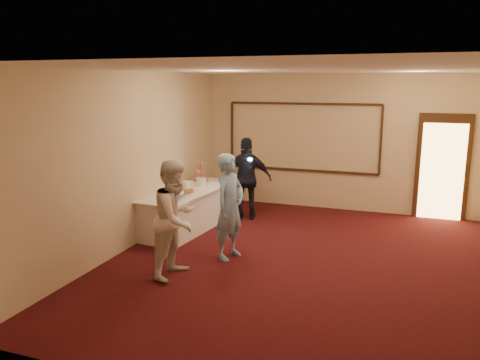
{
  "coord_description": "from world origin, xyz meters",
  "views": [
    {
      "loc": [
        1.39,
        -6.91,
        2.81
      ],
      "look_at": [
        -1.27,
        0.58,
        1.15
      ],
      "focal_mm": 35.0,
      "sensor_mm": 36.0,
      "label": 1
    }
  ],
  "objects_px": {
    "plate_stack_a": "(184,186)",
    "tart": "(188,192)",
    "woman": "(176,219)",
    "man": "(230,207)",
    "guest": "(247,179)",
    "cupcake_stand": "(201,173)",
    "plate_stack_b": "(201,182)",
    "pavlova_tray": "(175,194)",
    "buffet_table": "(188,209)"
  },
  "relations": [
    {
      "from": "buffet_table",
      "to": "woman",
      "type": "xyz_separation_m",
      "value": [
        0.84,
        -2.13,
        0.48
      ]
    },
    {
      "from": "plate_stack_a",
      "to": "woman",
      "type": "xyz_separation_m",
      "value": [
        0.9,
        -2.09,
        0.01
      ]
    },
    {
      "from": "plate_stack_a",
      "to": "tart",
      "type": "bearing_deg",
      "value": -50.14
    },
    {
      "from": "plate_stack_a",
      "to": "man",
      "type": "height_order",
      "value": "man"
    },
    {
      "from": "tart",
      "to": "man",
      "type": "height_order",
      "value": "man"
    },
    {
      "from": "plate_stack_a",
      "to": "tart",
      "type": "distance_m",
      "value": 0.26
    },
    {
      "from": "buffet_table",
      "to": "man",
      "type": "relative_size",
      "value": 1.5
    },
    {
      "from": "plate_stack_b",
      "to": "man",
      "type": "distance_m",
      "value": 2.03
    },
    {
      "from": "plate_stack_b",
      "to": "woman",
      "type": "xyz_separation_m",
      "value": [
        0.74,
        -2.54,
        0.01
      ]
    },
    {
      "from": "plate_stack_a",
      "to": "woman",
      "type": "relative_size",
      "value": 0.12
    },
    {
      "from": "pavlova_tray",
      "to": "guest",
      "type": "xyz_separation_m",
      "value": [
        0.77,
        1.74,
        -0.0
      ]
    },
    {
      "from": "buffet_table",
      "to": "guest",
      "type": "xyz_separation_m",
      "value": [
        0.87,
        1.01,
        0.47
      ]
    },
    {
      "from": "pavlova_tray",
      "to": "woman",
      "type": "relative_size",
      "value": 0.33
    },
    {
      "from": "man",
      "to": "plate_stack_b",
      "type": "bearing_deg",
      "value": 52.73
    },
    {
      "from": "plate_stack_a",
      "to": "tart",
      "type": "relative_size",
      "value": 0.78
    },
    {
      "from": "plate_stack_b",
      "to": "tart",
      "type": "relative_size",
      "value": 0.76
    },
    {
      "from": "woman",
      "to": "guest",
      "type": "bearing_deg",
      "value": 4.91
    },
    {
      "from": "buffet_table",
      "to": "man",
      "type": "distance_m",
      "value": 1.85
    },
    {
      "from": "cupcake_stand",
      "to": "woman",
      "type": "bearing_deg",
      "value": -72.18
    },
    {
      "from": "plate_stack_b",
      "to": "buffet_table",
      "type": "bearing_deg",
      "value": -104.05
    },
    {
      "from": "guest",
      "to": "tart",
      "type": "bearing_deg",
      "value": 42.98
    },
    {
      "from": "plate_stack_b",
      "to": "woman",
      "type": "height_order",
      "value": "woman"
    },
    {
      "from": "woman",
      "to": "plate_stack_b",
      "type": "bearing_deg",
      "value": 21.73
    },
    {
      "from": "buffet_table",
      "to": "pavlova_tray",
      "type": "height_order",
      "value": "pavlova_tray"
    },
    {
      "from": "woman",
      "to": "guest",
      "type": "relative_size",
      "value": 1.01
    },
    {
      "from": "cupcake_stand",
      "to": "man",
      "type": "height_order",
      "value": "man"
    },
    {
      "from": "plate_stack_b",
      "to": "tart",
      "type": "height_order",
      "value": "plate_stack_b"
    },
    {
      "from": "plate_stack_a",
      "to": "plate_stack_b",
      "type": "distance_m",
      "value": 0.47
    },
    {
      "from": "woman",
      "to": "guest",
      "type": "height_order",
      "value": "woman"
    },
    {
      "from": "buffet_table",
      "to": "man",
      "type": "bearing_deg",
      "value": -42.24
    },
    {
      "from": "cupcake_stand",
      "to": "guest",
      "type": "height_order",
      "value": "guest"
    },
    {
      "from": "buffet_table",
      "to": "plate_stack_a",
      "type": "xyz_separation_m",
      "value": [
        -0.05,
        -0.03,
        0.47
      ]
    },
    {
      "from": "plate_stack_a",
      "to": "tart",
      "type": "xyz_separation_m",
      "value": [
        0.16,
        -0.19,
        -0.06
      ]
    },
    {
      "from": "man",
      "to": "guest",
      "type": "bearing_deg",
      "value": 27.19
    },
    {
      "from": "buffet_table",
      "to": "cupcake_stand",
      "type": "xyz_separation_m",
      "value": [
        -0.12,
        0.88,
        0.54
      ]
    },
    {
      "from": "woman",
      "to": "man",
      "type": "bearing_deg",
      "value": -22.31
    },
    {
      "from": "plate_stack_a",
      "to": "buffet_table",
      "type": "bearing_deg",
      "value": 31.97
    },
    {
      "from": "pavlova_tray",
      "to": "man",
      "type": "height_order",
      "value": "man"
    },
    {
      "from": "tart",
      "to": "guest",
      "type": "height_order",
      "value": "guest"
    },
    {
      "from": "pavlova_tray",
      "to": "man",
      "type": "relative_size",
      "value": 0.33
    },
    {
      "from": "man",
      "to": "guest",
      "type": "relative_size",
      "value": 1.0
    },
    {
      "from": "pavlova_tray",
      "to": "plate_stack_a",
      "type": "height_order",
      "value": "pavlova_tray"
    },
    {
      "from": "pavlova_tray",
      "to": "plate_stack_a",
      "type": "bearing_deg",
      "value": 102.87
    },
    {
      "from": "tart",
      "to": "buffet_table",
      "type": "bearing_deg",
      "value": 115.02
    },
    {
      "from": "buffet_table",
      "to": "woman",
      "type": "distance_m",
      "value": 2.34
    },
    {
      "from": "pavlova_tray",
      "to": "buffet_table",
      "type": "bearing_deg",
      "value": 98.19
    },
    {
      "from": "man",
      "to": "woman",
      "type": "distance_m",
      "value": 1.04
    },
    {
      "from": "tart",
      "to": "guest",
      "type": "distance_m",
      "value": 1.45
    },
    {
      "from": "man",
      "to": "buffet_table",
      "type": "bearing_deg",
      "value": 63.32
    },
    {
      "from": "buffet_table",
      "to": "woman",
      "type": "height_order",
      "value": "woman"
    }
  ]
}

